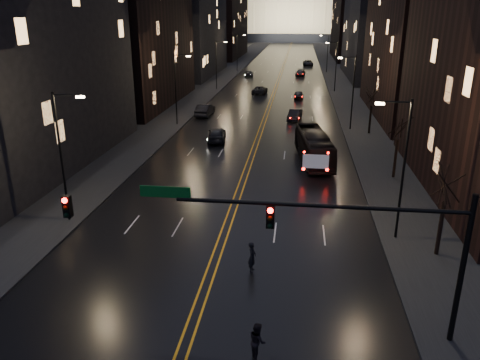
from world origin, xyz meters
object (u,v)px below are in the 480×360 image
(bus, at_px, (314,147))
(pedestrian_a, at_px, (252,257))
(traffic_signal, at_px, (328,230))
(oncoming_car_b, at_px, (205,110))
(oncoming_car_a, at_px, (217,134))
(pedestrian_b, at_px, (258,341))
(receding_car_a, at_px, (295,115))

(bus, height_order, pedestrian_a, bus)
(traffic_signal, bearing_deg, pedestrian_a, 126.32)
(oncoming_car_b, bearing_deg, bus, 129.31)
(traffic_signal, xyz_separation_m, oncoming_car_a, (-10.43, 32.68, -4.28))
(bus, distance_m, oncoming_car_b, 24.48)
(bus, bearing_deg, oncoming_car_b, 119.11)
(traffic_signal, height_order, oncoming_car_a, traffic_signal)
(oncoming_car_b, bearing_deg, traffic_signal, 109.94)
(oncoming_car_a, bearing_deg, pedestrian_b, 96.10)
(traffic_signal, bearing_deg, oncoming_car_b, 107.39)
(oncoming_car_a, bearing_deg, oncoming_car_b, -79.85)
(receding_car_a, bearing_deg, pedestrian_a, -84.80)
(oncoming_car_a, bearing_deg, receding_car_a, -131.62)
(bus, bearing_deg, oncoming_car_a, 141.88)
(receding_car_a, relative_size, pedestrian_b, 2.58)
(traffic_signal, xyz_separation_m, bus, (0.24, 26.40, -3.65))
(oncoming_car_a, bearing_deg, traffic_signal, 101.25)
(oncoming_car_b, relative_size, pedestrian_b, 3.06)
(bus, height_order, oncoming_car_a, bus)
(pedestrian_b, bearing_deg, bus, -27.71)
(traffic_signal, distance_m, oncoming_car_a, 34.57)
(receding_car_a, bearing_deg, oncoming_car_a, -117.39)
(oncoming_car_a, height_order, oncoming_car_b, oncoming_car_b)
(bus, distance_m, receding_car_a, 18.61)
(oncoming_car_b, xyz_separation_m, pedestrian_b, (11.70, -48.00, -0.01))
(oncoming_car_a, xyz_separation_m, pedestrian_b, (7.72, -34.67, 0.02))
(bus, bearing_deg, receding_car_a, 88.76)
(pedestrian_a, height_order, pedestrian_b, pedestrian_a)
(oncoming_car_a, xyz_separation_m, receding_car_a, (8.60, 12.20, -0.11))
(receding_car_a, height_order, pedestrian_b, pedestrian_b)
(traffic_signal, xyz_separation_m, pedestrian_b, (-2.71, -2.00, -4.26))
(bus, xyz_separation_m, oncoming_car_a, (-10.67, 6.28, -0.63))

